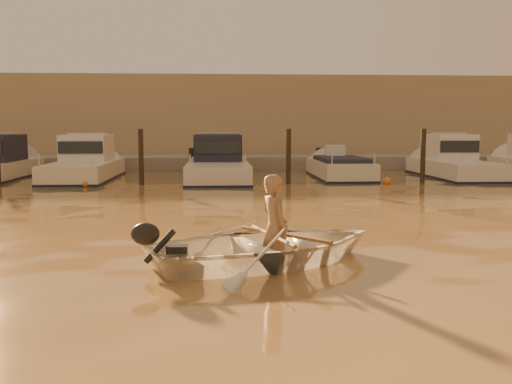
{
  "coord_description": "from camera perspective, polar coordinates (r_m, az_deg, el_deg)",
  "views": [
    {
      "loc": [
        -2.75,
        -6.77,
        2.1
      ],
      "look_at": [
        -1.98,
        4.81,
        0.75
      ],
      "focal_mm": 40.0,
      "sensor_mm": 36.0,
      "label": 1
    }
  ],
  "objects": [
    {
      "name": "ground_plane",
      "position": [
        7.6,
        17.84,
        -9.72
      ],
      "size": [
        160.0,
        160.0,
        0.0
      ],
      "primitive_type": "plane",
      "color": "brown",
      "rests_on": "ground"
    },
    {
      "name": "dinghy",
      "position": [
        8.81,
        1.3,
        -5.4
      ],
      "size": [
        4.43,
        3.85,
        0.77
      ],
      "primitive_type": "imported",
      "rotation": [
        0.0,
        0.0,
        1.96
      ],
      "color": "silver",
      "rests_on": "ground_plane"
    },
    {
      "name": "person",
      "position": [
        8.81,
        1.88,
        -3.62
      ],
      "size": [
        0.6,
        0.71,
        1.67
      ],
      "primitive_type": "imported",
      "rotation": [
        0.0,
        0.0,
        1.96
      ],
      "color": "#956C4A",
      "rests_on": "dinghy"
    },
    {
      "name": "outboard_motor",
      "position": [
        8.24,
        -8.05,
        -6.19
      ],
      "size": [
        0.98,
        0.71,
        0.7
      ],
      "primitive_type": null,
      "rotation": [
        0.0,
        0.0,
        0.39
      ],
      "color": "black",
      "rests_on": "dinghy"
    },
    {
      "name": "oar_port",
      "position": [
        8.9,
        2.74,
        -4.26
      ],
      "size": [
        1.23,
        1.77,
        0.13
      ],
      "primitive_type": "cylinder",
      "rotation": [
        1.54,
        0.0,
        0.6
      ],
      "color": "brown",
      "rests_on": "dinghy"
    },
    {
      "name": "oar_starboard",
      "position": [
        8.8,
        1.59,
        -4.37
      ],
      "size": [
        0.51,
        2.07,
        0.13
      ],
      "primitive_type": "cylinder",
      "rotation": [
        1.54,
        0.0,
        0.22
      ],
      "color": "brown",
      "rests_on": "dinghy"
    },
    {
      "name": "moored_boat_1",
      "position": [
        23.42,
        -16.8,
        2.73
      ],
      "size": [
        2.21,
        6.58,
        1.75
      ],
      "primitive_type": null,
      "color": "beige",
      "rests_on": "ground_plane"
    },
    {
      "name": "moored_boat_2",
      "position": [
        22.82,
        -3.82,
        2.91
      ],
      "size": [
        2.35,
        7.85,
        1.75
      ],
      "primitive_type": null,
      "color": "silver",
      "rests_on": "ground_plane"
    },
    {
      "name": "moored_boat_3",
      "position": [
        23.37,
        8.35,
        1.96
      ],
      "size": [
        1.96,
        5.7,
        0.95
      ],
      "primitive_type": null,
      "color": "beige",
      "rests_on": "ground_plane"
    },
    {
      "name": "moored_boat_4",
      "position": [
        24.78,
        19.16,
        2.85
      ],
      "size": [
        2.09,
        6.5,
        1.75
      ],
      "primitive_type": null,
      "color": "silver",
      "rests_on": "ground_plane"
    },
    {
      "name": "piling_1",
      "position": [
        20.79,
        -11.42,
        3.19
      ],
      "size": [
        0.18,
        0.18,
        2.2
      ],
      "primitive_type": "cylinder",
      "color": "#2D2319",
      "rests_on": "ground_plane"
    },
    {
      "name": "piling_2",
      "position": [
        20.76,
        3.26,
        3.3
      ],
      "size": [
        0.18,
        0.18,
        2.2
      ],
      "primitive_type": "cylinder",
      "color": "#2D2319",
      "rests_on": "ground_plane"
    },
    {
      "name": "piling_3",
      "position": [
        21.95,
        16.35,
        3.23
      ],
      "size": [
        0.18,
        0.18,
        2.2
      ],
      "primitive_type": "cylinder",
      "color": "#2D2319",
      "rests_on": "ground_plane"
    },
    {
      "name": "fender_b",
      "position": [
        20.6,
        -16.65,
        0.78
      ],
      "size": [
        0.3,
        0.3,
        0.3
      ],
      "primitive_type": "sphere",
      "color": "orange",
      "rests_on": "ground_plane"
    },
    {
      "name": "fender_c",
      "position": [
        19.63,
        -1.48,
        0.78
      ],
      "size": [
        0.3,
        0.3,
        0.3
      ],
      "primitive_type": "sphere",
      "color": "white",
      "rests_on": "ground_plane"
    },
    {
      "name": "fender_d",
      "position": [
        21.21,
        12.95,
        1.05
      ],
      "size": [
        0.3,
        0.3,
        0.3
      ],
      "primitive_type": "sphere",
      "color": "orange",
      "rests_on": "ground_plane"
    },
    {
      "name": "quay",
      "position": [
        28.47,
        1.75,
        2.7
      ],
      "size": [
        52.0,
        4.0,
        1.0
      ],
      "primitive_type": "cube",
      "color": "gray",
      "rests_on": "ground_plane"
    },
    {
      "name": "waterfront_building",
      "position": [
        33.88,
        0.86,
        7.13
      ],
      "size": [
        46.0,
        7.0,
        4.8
      ],
      "primitive_type": "cube",
      "color": "#9E8466",
      "rests_on": "quay"
    }
  ]
}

